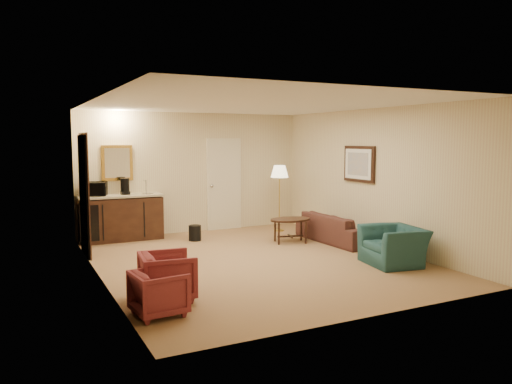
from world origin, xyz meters
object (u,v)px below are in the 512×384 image
at_px(wetbar_cabinet, 121,218).
at_px(floor_lamp, 279,198).
at_px(teal_armchair, 394,239).
at_px(coffee_table, 290,230).
at_px(rose_chair_near, 167,274).
at_px(rose_chair_far, 159,290).
at_px(sofa, 337,223).
at_px(waste_bin, 195,233).
at_px(microwave, 94,187).
at_px(coffee_maker, 125,186).

relative_size(wetbar_cabinet, floor_lamp, 1.12).
xyz_separation_m(wetbar_cabinet, teal_armchair, (3.55, -3.97, -0.05)).
relative_size(wetbar_cabinet, coffee_table, 1.97).
xyz_separation_m(wetbar_cabinet, rose_chair_near, (-0.25, -4.08, -0.12)).
relative_size(rose_chair_far, floor_lamp, 0.40).
bearing_deg(sofa, floor_lamp, 14.67).
distance_m(floor_lamp, waste_bin, 2.13).
height_order(rose_chair_far, coffee_table, rose_chair_far).
height_order(teal_armchair, microwave, microwave).
distance_m(rose_chair_far, coffee_maker, 4.71).
height_order(rose_chair_far, microwave, microwave).
height_order(rose_chair_near, coffee_table, rose_chair_near).
bearing_deg(coffee_maker, teal_armchair, -34.74).
bearing_deg(rose_chair_far, rose_chair_near, -32.60).
xyz_separation_m(coffee_table, floor_lamp, (0.42, 1.19, 0.50)).
bearing_deg(waste_bin, teal_armchair, -55.53).
bearing_deg(floor_lamp, rose_chair_far, -133.49).
distance_m(sofa, floor_lamp, 1.64).
bearing_deg(rose_chair_near, floor_lamp, -39.24).
relative_size(sofa, microwave, 3.83).
height_order(sofa, coffee_table, sofa).
xyz_separation_m(teal_armchair, microwave, (-4.05, 4.03, 0.67)).
distance_m(sofa, microwave, 4.85).
distance_m(microwave, coffee_maker, 0.60).
xyz_separation_m(sofa, rose_chair_far, (-4.30, -2.52, -0.08)).
distance_m(rose_chair_far, waste_bin, 4.28).
bearing_deg(floor_lamp, sofa, -73.65).
relative_size(coffee_table, microwave, 1.69).
xyz_separation_m(wetbar_cabinet, waste_bin, (1.31, -0.71, -0.30)).
relative_size(rose_chair_near, rose_chair_far, 1.15).
bearing_deg(rose_chair_near, sofa, -57.36).
xyz_separation_m(sofa, teal_armchair, (-0.25, -1.91, 0.04)).
xyz_separation_m(sofa, microwave, (-4.30, 2.13, 0.72)).
bearing_deg(sofa, waste_bin, 59.77).
bearing_deg(floor_lamp, waste_bin, -174.98).
height_order(wetbar_cabinet, floor_lamp, floor_lamp).
bearing_deg(sofa, wetbar_cabinet, 59.85).
bearing_deg(wetbar_cabinet, floor_lamp, -8.93).
distance_m(rose_chair_near, rose_chair_far, 0.56).
xyz_separation_m(rose_chair_near, rose_chair_far, (-0.25, -0.50, -0.04)).
relative_size(rose_chair_near, waste_bin, 2.16).
relative_size(sofa, floor_lamp, 1.28).
bearing_deg(rose_chair_far, wetbar_cabinet, -12.36).
bearing_deg(waste_bin, rose_chair_near, -114.80).
xyz_separation_m(teal_armchair, waste_bin, (-2.24, 3.26, -0.26)).
relative_size(microwave, coffee_maker, 1.50).
bearing_deg(rose_chair_far, coffee_maker, -13.53).
xyz_separation_m(wetbar_cabinet, coffee_maker, (0.10, 0.02, 0.62)).
relative_size(rose_chair_far, waste_bin, 1.88).
relative_size(wetbar_cabinet, coffee_maker, 5.00).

